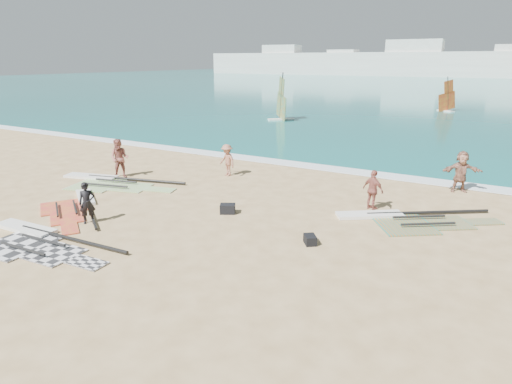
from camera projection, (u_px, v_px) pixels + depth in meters
The scene contains 17 objects.
ground at pixel (154, 251), 13.05m from camera, with size 300.00×300.00×0.00m, color tan.
sea at pixel (472, 80), 122.65m from camera, with size 300.00×240.00×0.06m, color #0D5E5C.
surf_line at pixel (310, 167), 23.27m from camera, with size 300.00×1.20×0.04m, color white.
far_town at pixel (426, 63), 143.68m from camera, with size 160.00×8.00×12.00m.
rig_grey at pixel (36, 240), 13.72m from camera, with size 5.78×2.32×0.20m.
rig_green at pixel (108, 182), 20.23m from camera, with size 6.47×3.37×0.20m.
rig_orange at pixel (405, 219), 15.50m from camera, with size 5.59×4.23×0.20m.
rig_red at pixel (76, 206), 16.87m from camera, with size 4.41×3.96×0.20m.
gear_bag_near at pixel (228, 209), 16.18m from camera, with size 0.56×0.41×0.36m, color black.
gear_bag_far at pixel (310, 240), 13.48m from camera, with size 0.48×0.34×0.29m, color black.
person_wetsuit at pixel (87, 203), 15.04m from camera, with size 0.55×0.36×1.50m, color black.
beachgoer_left at pixel (120, 158), 20.91m from camera, with size 0.93×0.72×1.91m, color #A0594E.
beachgoer_mid at pixel (227, 160), 21.25m from camera, with size 1.03×0.59×1.59m, color #A56851.
beachgoer_back at pixel (373, 190), 16.44m from camera, with size 0.92×0.38×1.56m, color #A0564A.
beachgoer_right at pixel (461, 172), 18.63m from camera, with size 1.69×0.54×1.82m, color #9E6C57.
windsurfer_left at pixel (281, 107), 40.60m from camera, with size 2.27×2.22×4.50m.
windsurfer_centre at pixel (447, 101), 47.50m from camera, with size 2.02×2.03×3.85m.
Camera 1 is at (8.62, -8.83, 5.58)m, focal length 30.00 mm.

